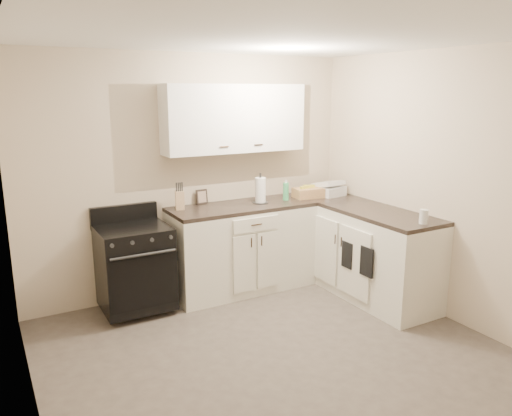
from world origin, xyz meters
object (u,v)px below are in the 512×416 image
paper_towel (260,190)px  countertop_grill (329,191)px  stove (135,267)px  knife_block (180,200)px  wicker_basket (308,193)px

paper_towel → countertop_grill: paper_towel is taller
stove → paper_towel: 1.54m
knife_block → stove: bearing=-150.1°
knife_block → wicker_basket: size_ratio=0.59×
wicker_basket → countertop_grill: 0.28m
knife_block → wicker_basket: bearing=8.1°
stove → wicker_basket: (2.02, -0.00, 0.53)m
wicker_basket → knife_block: bearing=174.0°
wicker_basket → countertop_grill: size_ratio=1.10×
paper_towel → stove: bearing=-179.2°
countertop_grill → paper_towel: bearing=168.8°
paper_towel → wicker_basket: bearing=-2.1°
stove → knife_block: 0.80m
stove → countertop_grill: countertop_grill is taller
knife_block → paper_towel: paper_towel is taller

